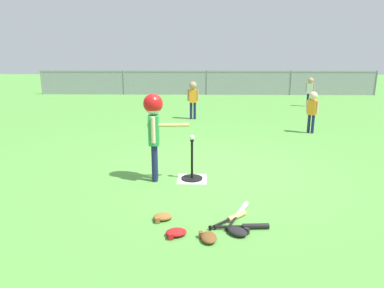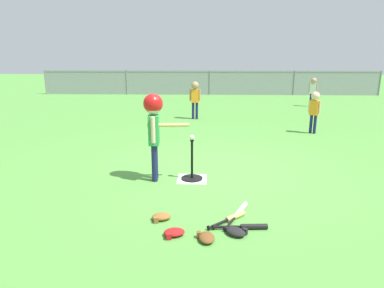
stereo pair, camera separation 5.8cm
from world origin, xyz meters
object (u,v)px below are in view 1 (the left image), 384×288
glove_near_bats (176,232)px  fielder_deep_left (310,88)px  fielder_deep_right (193,95)px  spare_bat_silver (240,212)px  glove_by_plate (162,217)px  spare_bat_wood (233,218)px  batter_child (154,120)px  baseball_on_tee (192,137)px  glove_tossed_aside (208,237)px  fielder_deep_center (312,107)px  glove_outfield_drop (238,231)px  batting_tee (192,173)px  spare_bat_black (250,226)px

glove_near_bats → fielder_deep_left: bearing=65.8°
fielder_deep_right → spare_bat_silver: 6.28m
spare_bat_silver → glove_by_plate: bearing=-169.5°
fielder_deep_left → spare_bat_wood: bearing=-111.8°
batter_child → fielder_deep_right: bearing=85.1°
baseball_on_tee → glove_by_plate: (-0.30, -1.32, -0.62)m
spare_bat_wood → glove_tossed_aside: glove_tossed_aside is taller
fielder_deep_center → glove_outfield_drop: fielder_deep_center is taller
baseball_on_tee → spare_bat_silver: size_ratio=0.11×
glove_outfield_drop → fielder_deep_right: bearing=95.4°
fielder_deep_right → fielder_deep_left: bearing=32.7°
fielder_deep_center → glove_tossed_aside: size_ratio=4.19×
batting_tee → fielder_deep_right: (-0.11, 5.05, 0.61)m
batting_tee → fielder_deep_center: size_ratio=0.61×
glove_tossed_aside → glove_outfield_drop: 0.34m
spare_bat_wood → spare_bat_black: (0.16, -0.20, 0.00)m
batter_child → glove_near_bats: (0.42, -1.62, -0.89)m
batting_tee → spare_bat_silver: bearing=-62.5°
spare_bat_black → glove_outfield_drop: size_ratio=2.17×
baseball_on_tee → fielder_deep_left: 8.80m
fielder_deep_right → glove_tossed_aside: size_ratio=4.59×
glove_tossed_aside → fielder_deep_left: bearing=67.7°
glove_near_bats → glove_tossed_aside: (0.33, -0.09, 0.00)m
batter_child → fielder_deep_center: 4.69m
spare_bat_wood → glove_by_plate: bearing=-179.1°
fielder_deep_left → glove_by_plate: 10.13m
spare_bat_black → glove_near_bats: 0.80m
spare_bat_wood → spare_bat_black: bearing=-50.3°
glove_tossed_aside → glove_near_bats: bearing=165.3°
batter_child → fielder_deep_center: (3.33, 3.29, -0.28)m
batter_child → glove_outfield_drop: (1.07, -1.59, -0.89)m
glove_by_plate → batting_tee: bearing=77.1°
batting_tee → glove_outfield_drop: (0.52, -1.63, -0.06)m
batter_child → spare_bat_black: size_ratio=2.19×
baseball_on_tee → glove_tossed_aside: bearing=-83.1°
baseball_on_tee → fielder_deep_right: bearing=91.2°
glove_by_plate → fielder_deep_center: bearing=56.0°
fielder_deep_right → glove_tossed_aside: bearing=-87.3°
baseball_on_tee → fielder_deep_right: fielder_deep_right is taller
glove_outfield_drop → batting_tee: bearing=107.8°
spare_bat_silver → glove_by_plate: glove_by_plate is taller
fielder_deep_left → glove_tossed_aside: bearing=-112.3°
batting_tee → fielder_deep_left: 8.82m
batting_tee → spare_bat_black: batting_tee is taller
fielder_deep_center → glove_by_plate: (-3.08, -4.57, -0.61)m
fielder_deep_right → glove_outfield_drop: fielder_deep_right is taller
glove_by_plate → batter_child: bearing=100.9°
fielder_deep_left → glove_near_bats: bearing=-114.2°
batter_child → spare_bat_silver: 1.83m
glove_by_plate → glove_near_bats: 0.39m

